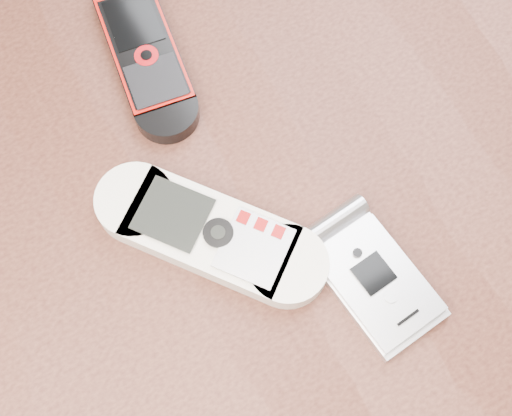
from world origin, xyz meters
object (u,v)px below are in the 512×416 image
object	(u,v)px
nokia_white	(210,234)
motorola_razr	(375,280)
table	(251,263)
nokia_black_red	(144,51)

from	to	relation	value
nokia_white	motorola_razr	xyz separation A→B (m)	(0.07, -0.08, -0.00)
table	nokia_white	bearing A→B (deg)	-179.90
table	nokia_black_red	distance (m)	0.18
nokia_white	nokia_black_red	xyz separation A→B (m)	(0.03, 0.14, -0.00)
table	nokia_white	xyz separation A→B (m)	(-0.03, -0.00, 0.11)
nokia_white	table	bearing A→B (deg)	-36.16
nokia_white	motorola_razr	size ratio (longest dim) A/B	1.60
table	nokia_black_red	size ratio (longest dim) A/B	8.30
nokia_white	nokia_black_red	world-z (taller)	nokia_white
nokia_black_red	motorola_razr	xyz separation A→B (m)	(0.05, -0.22, 0.00)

